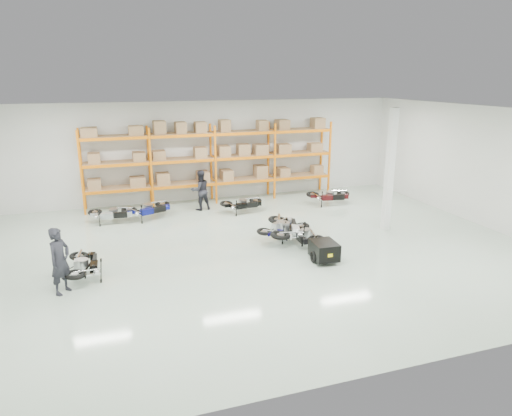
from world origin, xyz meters
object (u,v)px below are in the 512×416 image
object	(u,v)px
moto_blue_centre	(279,225)
moto_back_c	(243,201)
moto_back_d	(329,193)
moto_silver_left	(286,224)
moto_touring_right	(303,230)
person_back	(200,190)
moto_back_b	(112,211)
person_left	(60,261)
moto_back_a	(148,206)
moto_black_far_left	(84,261)
trailer	(324,250)

from	to	relation	value
moto_blue_centre	moto_back_c	size ratio (longest dim) A/B	0.99
moto_back_d	moto_silver_left	bearing A→B (deg)	146.89
moto_touring_right	person_back	distance (m)	5.82
moto_back_b	moto_silver_left	bearing A→B (deg)	-119.17
moto_back_c	person_left	bearing A→B (deg)	125.89
moto_back_a	moto_back_d	xyz separation A→B (m)	(7.92, -0.36, -0.01)
moto_blue_centre	moto_back_c	xyz separation A→B (m)	(-0.31, 3.48, 0.01)
moto_touring_right	moto_back_c	xyz separation A→B (m)	(-0.87, 4.29, -0.01)
moto_back_b	moto_touring_right	bearing A→B (deg)	-120.31
moto_black_far_left	moto_back_d	bearing A→B (deg)	-152.28
moto_black_far_left	moto_back_a	size ratio (longest dim) A/B	0.95
moto_touring_right	moto_black_far_left	bearing A→B (deg)	-171.89
moto_blue_centre	moto_back_a	world-z (taller)	moto_back_a
moto_back_d	moto_back_a	bearing A→B (deg)	97.93
trailer	moto_back_b	distance (m)	8.70
moto_back_a	person_left	distance (m)	6.62
moto_back_d	person_left	world-z (taller)	person_left
person_back	moto_back_b	bearing A→B (deg)	0.01
moto_back_d	person_left	distance (m)	12.11
moto_back_a	moto_blue_centre	bearing A→B (deg)	-151.01
moto_back_d	moto_blue_centre	bearing A→B (deg)	143.39
moto_back_c	moto_black_far_left	bearing A→B (deg)	123.93
person_left	moto_back_b	bearing A→B (deg)	23.50
moto_silver_left	moto_back_c	distance (m)	3.82
moto_blue_centre	trailer	size ratio (longest dim) A/B	1.03
moto_back_d	person_back	bearing A→B (deg)	90.72
moto_blue_centre	moto_black_far_left	xyz separation A→B (m)	(-6.44, -1.35, 0.02)
moto_back_b	moto_back_c	xyz separation A→B (m)	(5.26, -0.28, -0.00)
moto_back_c	moto_back_d	xyz separation A→B (m)	(4.05, -0.01, 0.03)
moto_black_far_left	moto_back_d	world-z (taller)	moto_back_d
moto_touring_right	moto_back_d	distance (m)	5.34
moto_touring_right	trailer	bearing A→B (deg)	-86.24
moto_back_b	person_left	xyz separation A→B (m)	(-1.41, -5.90, 0.42)
moto_black_far_left	moto_back_c	world-z (taller)	moto_black_far_left
moto_black_far_left	moto_back_d	distance (m)	11.27
moto_back_d	person_left	bearing A→B (deg)	128.21
moto_blue_centre	moto_silver_left	bearing A→B (deg)	164.88
moto_blue_centre	moto_back_a	bearing A→B (deg)	10.29
moto_back_c	moto_blue_centre	bearing A→B (deg)	-179.19
moto_back_c	moto_back_b	bearing A→B (deg)	82.76
moto_back_a	moto_back_d	distance (m)	7.93
moto_silver_left	moto_back_b	xyz separation A→B (m)	(-5.70, 4.07, -0.12)
person_left	moto_silver_left	bearing A→B (deg)	-38.59
moto_blue_centre	moto_back_a	size ratio (longest dim) A/B	0.90
trailer	moto_back_a	bearing A→B (deg)	130.21
moto_silver_left	moto_blue_centre	bearing A→B (deg)	-50.63
moto_blue_centre	person_back	xyz separation A→B (m)	(-1.90, 4.45, 0.38)
moto_back_a	moto_back_b	bearing A→B (deg)	74.82
moto_silver_left	person_back	size ratio (longest dim) A/B	1.16
trailer	moto_back_b	size ratio (longest dim) A/B	0.95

